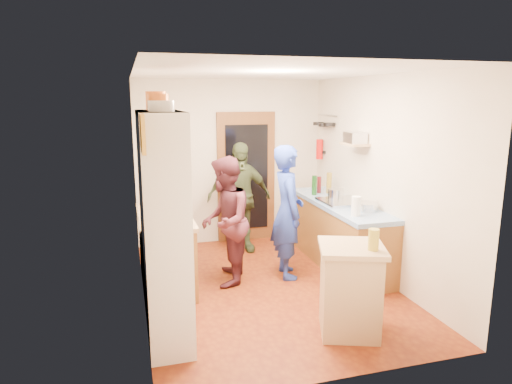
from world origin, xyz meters
name	(u,v)px	position (x,y,z in m)	size (l,w,h in m)	color
floor	(267,287)	(0.00, 0.00, -0.01)	(3.00, 4.00, 0.02)	maroon
ceiling	(269,71)	(0.00, 0.00, 2.61)	(3.00, 4.00, 0.02)	silver
wall_back	(231,162)	(0.00, 2.01, 1.30)	(3.00, 0.02, 2.60)	beige
wall_front	(345,231)	(0.00, -2.01, 1.30)	(3.00, 0.02, 2.60)	beige
wall_left	(138,192)	(-1.51, 0.00, 1.30)	(0.02, 4.00, 2.60)	beige
wall_right	(380,179)	(1.51, 0.00, 1.30)	(0.02, 4.00, 2.60)	beige
door_frame	(246,177)	(0.25, 1.97, 1.05)	(0.95, 0.06, 2.10)	brown
door_glass	(247,178)	(0.25, 1.94, 1.05)	(0.70, 0.02, 1.70)	black
hutch_body	(164,227)	(-1.30, -0.80, 1.10)	(0.40, 1.20, 2.20)	white
hutch_top_shelf	(159,113)	(-1.30, -0.80, 2.18)	(0.40, 1.14, 0.04)	white
plate_stack	(161,106)	(-1.30, -1.09, 2.25)	(0.22, 0.22, 0.09)	white
orange_pot_a	(158,102)	(-1.30, -0.78, 2.28)	(0.19, 0.19, 0.15)	orange
orange_pot_b	(156,101)	(-1.30, -0.48, 2.29)	(0.20, 0.20, 0.18)	orange
left_counter_base	(166,251)	(-1.20, 0.45, 0.42)	(0.60, 1.40, 0.85)	brown
left_counter_top	(164,217)	(-1.20, 0.45, 0.88)	(0.64, 1.44, 0.05)	tan
toaster	(171,216)	(-1.15, 0.03, 0.99)	(0.24, 0.16, 0.18)	white
kettle	(161,210)	(-1.25, 0.30, 1.00)	(0.17, 0.17, 0.19)	white
orange_bowl	(170,209)	(-1.12, 0.54, 0.95)	(0.22, 0.22, 0.10)	orange
chopping_board	(163,205)	(-1.18, 0.93, 0.91)	(0.30, 0.22, 0.03)	tan
right_counter_base	(338,235)	(1.20, 0.50, 0.42)	(0.60, 2.20, 0.84)	brown
right_counter_top	(339,204)	(1.20, 0.50, 0.87)	(0.62, 2.22, 0.06)	#1C5DB4
hob	(342,202)	(1.20, 0.43, 0.92)	(0.55, 0.58, 0.04)	silver
pot_on_hob	(336,194)	(1.15, 0.52, 1.01)	(0.22, 0.22, 0.14)	silver
bottle_a	(314,185)	(1.05, 1.04, 1.05)	(0.07, 0.07, 0.29)	#143F14
bottle_b	(319,185)	(1.18, 1.16, 1.02)	(0.06, 0.06, 0.25)	#591419
bottle_c	(329,183)	(1.31, 1.09, 1.06)	(0.08, 0.08, 0.32)	olive
paper_towel	(356,206)	(1.05, -0.25, 1.02)	(0.11, 0.11, 0.24)	white
mixing_bowl	(366,207)	(1.30, -0.05, 0.95)	(0.28, 0.28, 0.11)	silver
island_base	(350,292)	(0.45, -1.30, 0.43)	(0.55, 0.55, 0.86)	tan
island_top	(352,248)	(0.45, -1.30, 0.89)	(0.62, 0.62, 0.05)	tan
cutting_board	(346,245)	(0.42, -1.23, 0.90)	(0.35, 0.28, 0.02)	white
oil_jar	(374,240)	(0.58, -1.47, 1.01)	(0.10, 0.10, 0.20)	#AD9E2D
pan_rail	(328,115)	(1.46, 1.52, 2.05)	(0.02, 0.02, 0.65)	silver
pan_hang_a	(329,124)	(1.40, 1.35, 1.92)	(0.18, 0.18, 0.05)	black
pan_hang_b	(324,125)	(1.40, 1.55, 1.90)	(0.16, 0.16, 0.05)	black
pan_hang_c	(318,124)	(1.40, 1.75, 1.91)	(0.17, 0.17, 0.05)	black
wall_shelf	(355,144)	(1.37, 0.45, 1.70)	(0.26, 0.42, 0.03)	tan
radio	(355,138)	(1.37, 0.45, 1.79)	(0.22, 0.30, 0.15)	silver
ext_bracket	(323,152)	(1.47, 1.70, 1.45)	(0.06, 0.10, 0.04)	black
fire_extinguisher	(320,149)	(1.41, 1.70, 1.50)	(0.11, 0.11, 0.32)	red
picture_frame	(143,134)	(-1.48, -1.55, 2.05)	(0.03, 0.25, 0.30)	gold
person_hob	(290,212)	(0.39, 0.26, 0.87)	(0.63, 0.42, 1.74)	#21389F
person_left	(228,220)	(-0.43, 0.30, 0.81)	(0.79, 0.61, 1.62)	#481D26
person_back	(240,197)	(0.01, 1.43, 0.84)	(0.98, 0.41, 1.68)	#364226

